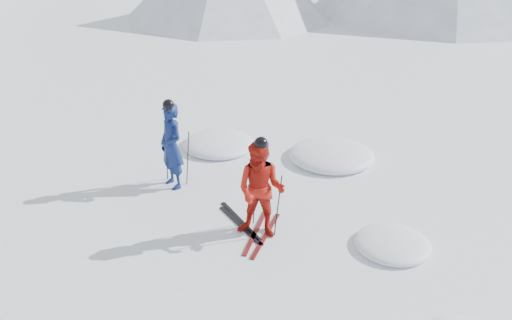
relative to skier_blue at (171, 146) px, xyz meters
The scene contains 12 objects.
ground 3.64m from the skier_blue, ahead, with size 160.00×160.00×0.00m, color white.
skier_blue is the anchor object (origin of this frame).
skier_red 2.89m from the skier_blue, 14.22° to the right, with size 0.97×0.76×2.00m, color #AC170D.
pole_blue_left 0.47m from the skier_blue, 153.43° to the left, with size 0.02×0.02×1.34m, color black.
pole_blue_right 0.49m from the skier_blue, 45.00° to the left, with size 0.02×0.02×1.34m, color black.
pole_red_left 2.56m from the skier_blue, 10.42° to the right, with size 0.02×0.02×1.33m, color black.
pole_red_right 3.17m from the skier_blue, 10.23° to the right, with size 0.02×0.02×1.33m, color black.
ski_worn_left 2.94m from the skier_blue, 14.83° to the right, with size 0.09×1.70×0.03m, color black.
ski_worn_right 3.16m from the skier_blue, 13.66° to the right, with size 0.09×1.70×0.03m, color black.
ski_loose_a 2.46m from the skier_blue, 13.23° to the right, with size 0.09×1.70×0.03m, color black.
ski_loose_b 2.58m from the skier_blue, 16.20° to the right, with size 0.09×1.70×0.03m, color black.
snow_lumps 3.32m from the skier_blue, 44.56° to the left, with size 8.88×6.68×0.48m.
Camera 1 is at (4.02, -8.27, 5.96)m, focal length 38.00 mm.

